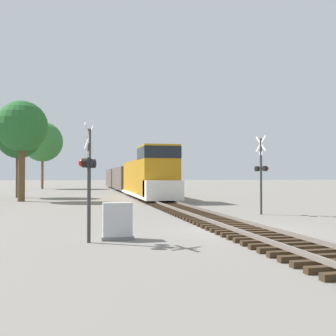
% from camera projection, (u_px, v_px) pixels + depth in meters
% --- Properties ---
extents(ground_plane, '(400.00, 400.00, 0.00)m').
position_uv_depth(ground_plane, '(239.00, 230.00, 15.72)').
color(ground_plane, slate).
extents(rail_track_bed, '(2.60, 160.00, 0.31)m').
position_uv_depth(rail_track_bed, '(239.00, 227.00, 15.72)').
color(rail_track_bed, '#382819').
rests_on(rail_track_bed, ground).
extents(freight_train, '(2.99, 52.15, 4.69)m').
position_uv_depth(freight_train, '(128.00, 178.00, 53.34)').
color(freight_train, '#B77A14').
rests_on(freight_train, ground).
extents(crossing_signal_near, '(0.59, 1.00, 3.90)m').
position_uv_depth(crossing_signal_near, '(88.00, 169.00, 12.87)').
color(crossing_signal_near, '#333333').
rests_on(crossing_signal_near, ground).
extents(crossing_signal_far, '(0.49, 1.01, 4.48)m').
position_uv_depth(crossing_signal_far, '(261.00, 170.00, 22.28)').
color(crossing_signal_far, '#333333').
rests_on(crossing_signal_far, ground).
extents(relay_cabinet, '(1.09, 0.59, 1.27)m').
position_uv_depth(relay_cabinet, '(117.00, 221.00, 13.49)').
color(relay_cabinet, slate).
rests_on(relay_cabinet, ground).
extents(tree_far_right, '(4.38, 4.38, 8.67)m').
position_uv_depth(tree_far_right, '(22.00, 127.00, 33.75)').
color(tree_far_right, brown).
rests_on(tree_far_right, ground).
extents(tree_mid_background, '(4.48, 4.48, 8.44)m').
position_uv_depth(tree_mid_background, '(19.00, 137.00, 39.67)').
color(tree_mid_background, '#473521').
rests_on(tree_mid_background, ground).
extents(tree_deep_background, '(6.79, 6.79, 11.43)m').
position_uv_depth(tree_deep_background, '(43.00, 142.00, 66.77)').
color(tree_deep_background, brown).
rests_on(tree_deep_background, ground).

